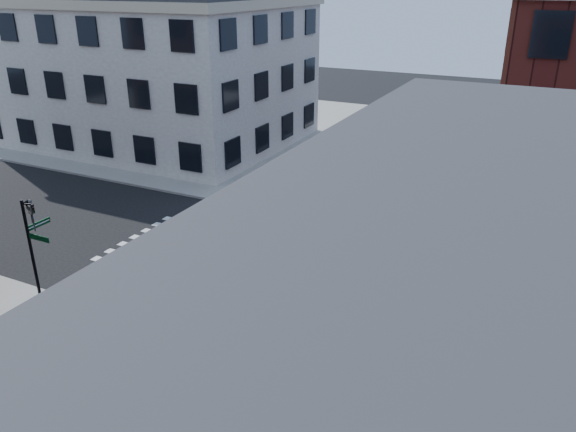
{
  "coord_description": "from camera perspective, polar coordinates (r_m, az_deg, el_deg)",
  "views": [
    {
      "loc": [
        10.82,
        -19.91,
        12.23
      ],
      "look_at": [
        0.64,
        0.7,
        2.5
      ],
      "focal_mm": 35.0,
      "sensor_mm": 36.0,
      "label": 1
    }
  ],
  "objects": [
    {
      "name": "ground",
      "position": [
        25.75,
        -1.99,
        -5.43
      ],
      "size": [
        120.0,
        120.0,
        0.0
      ],
      "primitive_type": "plane",
      "color": "black",
      "rests_on": "ground"
    },
    {
      "name": "sidewalk_nw",
      "position": [
        53.23,
        -11.44,
        9.3
      ],
      "size": [
        30.0,
        30.0,
        0.15
      ],
      "primitive_type": "cube",
      "color": "gray",
      "rests_on": "ground"
    },
    {
      "name": "building_nw",
      "position": [
        47.16,
        -13.71,
        14.12
      ],
      "size": [
        22.0,
        16.0,
        11.0
      ],
      "primitive_type": "cube",
      "color": "#BCB7AC",
      "rests_on": "ground"
    },
    {
      "name": "tree_near",
      "position": [
        31.4,
        19.24,
        4.85
      ],
      "size": [
        2.69,
        2.69,
        4.49
      ],
      "color": "black",
      "rests_on": "ground"
    },
    {
      "name": "tree_far",
      "position": [
        37.23,
        20.54,
        6.92
      ],
      "size": [
        2.43,
        2.43,
        4.07
      ],
      "color": "black",
      "rests_on": "ground"
    },
    {
      "name": "signal_pole",
      "position": [
        23.89,
        -24.43,
        -2.35
      ],
      "size": [
        1.29,
        1.24,
        4.6
      ],
      "color": "black",
      "rests_on": "ground"
    },
    {
      "name": "box_truck",
      "position": [
        19.45,
        26.39,
        -12.57
      ],
      "size": [
        7.36,
        2.73,
        3.27
      ],
      "rotation": [
        0.0,
        0.0,
        -0.08
      ],
      "color": "silver",
      "rests_on": "ground"
    },
    {
      "name": "traffic_cone",
      "position": [
        26.16,
        -16.83,
        -5.18
      ],
      "size": [
        0.43,
        0.43,
        0.7
      ],
      "rotation": [
        0.0,
        0.0,
        -0.15
      ],
      "color": "#CC6009",
      "rests_on": "ground"
    }
  ]
}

